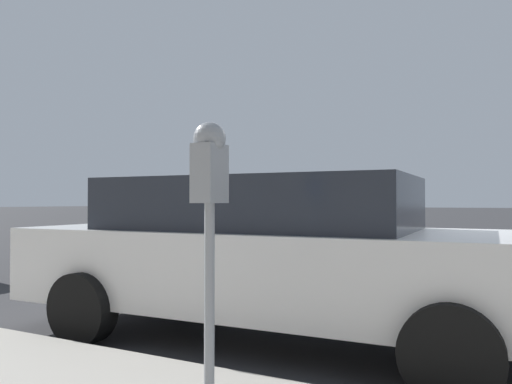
% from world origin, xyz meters
% --- Properties ---
extents(ground_plane, '(220.00, 220.00, 0.00)m').
position_xyz_m(ground_plane, '(0.00, 0.00, 0.00)').
color(ground_plane, '#333335').
extents(parking_meter, '(0.21, 0.19, 1.60)m').
position_xyz_m(parking_meter, '(-2.71, 0.24, 1.35)').
color(parking_meter, gray).
rests_on(parking_meter, sidewalk).
extents(car_white, '(2.11, 4.97, 1.48)m').
position_xyz_m(car_white, '(-0.99, 0.65, 0.79)').
color(car_white, silver).
rests_on(car_white, ground_plane).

